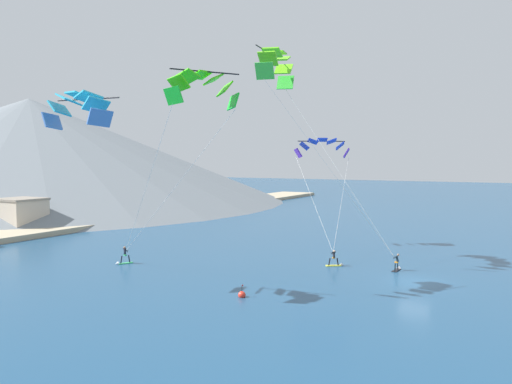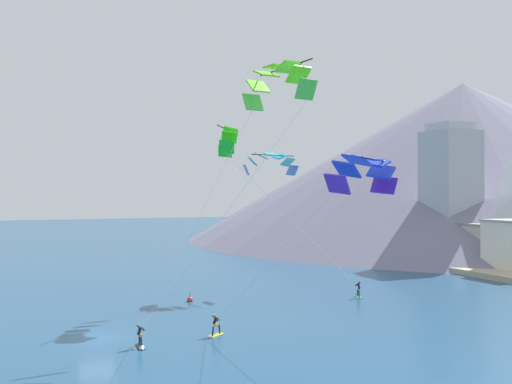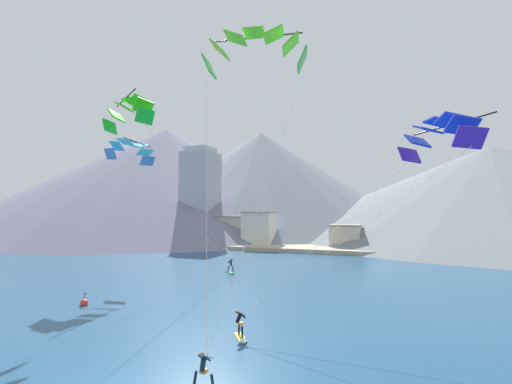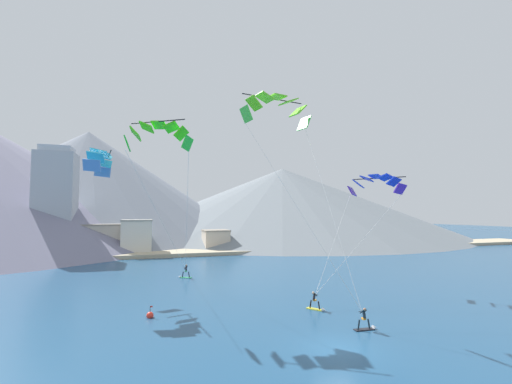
# 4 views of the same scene
# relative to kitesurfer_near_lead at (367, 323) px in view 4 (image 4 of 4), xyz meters

# --- Properties ---
(ground_plane) EXTENTS (400.00, 400.00, 0.00)m
(ground_plane) POSITION_rel_kitesurfer_near_lead_xyz_m (-3.75, -2.29, -0.44)
(ground_plane) COLOR navy
(kitesurfer_near_lead) EXTENTS (1.76, 0.55, 1.65)m
(kitesurfer_near_lead) POSITION_rel_kitesurfer_near_lead_xyz_m (0.00, 0.00, 0.00)
(kitesurfer_near_lead) COLOR black
(kitesurfer_near_lead) RESTS_ON ground
(kitesurfer_near_trail) EXTENTS (1.33, 1.65, 1.63)m
(kitesurfer_near_trail) POSITION_rel_kitesurfer_near_lead_xyz_m (-0.99, 5.49, 0.00)
(kitesurfer_near_trail) COLOR yellow
(kitesurfer_near_trail) RESTS_ON ground
(kitesurfer_mid_center) EXTENTS (1.76, 1.05, 1.73)m
(kitesurfer_mid_center) POSITION_rel_kitesurfer_near_lead_xyz_m (-10.15, 23.72, 0.06)
(kitesurfer_mid_center) COLOR #33B266
(kitesurfer_mid_center) RESTS_ON ground
(parafoil_kite_near_lead) EXTENTS (7.91, 12.54, 19.04)m
(parafoil_kite_near_lead) POSITION_rel_kitesurfer_near_lead_xyz_m (-2.36, 11.15, 18.63)
(parafoil_kite_near_lead) COLOR green
(parafoil_kite_near_trail) EXTENTS (13.12, 8.63, 11.34)m
(parafoil_kite_near_trail) POSITION_rel_kitesurfer_near_lead_xyz_m (9.52, 11.21, 11.16)
(parafoil_kite_near_trail) COLOR #4A20B8
(parafoil_kite_mid_center) EXTENTS (7.01, 13.91, 15.40)m
(parafoil_kite_mid_center) POSITION_rel_kitesurfer_near_lead_xyz_m (-14.00, 11.53, 15.08)
(parafoil_kite_mid_center) COLOR green
(parafoil_kite_distant_high_outer) EXTENTS (2.63, 6.41, 2.64)m
(parafoil_kite_distant_high_outer) POSITION_rel_kitesurfer_near_lead_xyz_m (-19.72, 18.52, 13.45)
(parafoil_kite_distant_high_outer) COLOR #4B7CCA
(race_marker_buoy) EXTENTS (0.56, 0.56, 1.02)m
(race_marker_buoy) POSITION_rel_kitesurfer_near_lead_xyz_m (-14.53, 7.71, -0.28)
(race_marker_buoy) COLOR red
(race_marker_buoy) RESTS_ON ground
(shoreline_strip) EXTENTS (180.00, 10.00, 0.70)m
(shoreline_strip) POSITION_rel_kitesurfer_near_lead_xyz_m (-3.75, 49.30, -0.09)
(shoreline_strip) COLOR tan
(shoreline_strip) RESTS_ON ground
(shore_building_harbour_front) EXTENTS (5.92, 5.97, 6.93)m
(shore_building_harbour_front) POSITION_rel_kitesurfer_near_lead_xyz_m (-16.57, 51.65, 3.04)
(shore_building_harbour_front) COLOR silver
(shore_building_harbour_front) RESTS_ON ground
(shore_building_promenade_mid) EXTENTS (8.82, 4.48, 6.04)m
(shore_building_promenade_mid) POSITION_rel_kitesurfer_near_lead_xyz_m (-23.59, 53.50, 2.59)
(shore_building_promenade_mid) COLOR #B7AD9E
(shore_building_promenade_mid) RESTS_ON ground
(shore_building_quay_east) EXTENTS (5.50, 5.91, 6.93)m
(shore_building_quay_east) POSITION_rel_kitesurfer_near_lead_xyz_m (-36.48, 52.25, 3.04)
(shore_building_quay_east) COLOR beige
(shore_building_quay_east) RESTS_ON ground
(shore_building_quay_west) EXTENTS (5.51, 6.03, 4.58)m
(shore_building_quay_west) POSITION_rel_kitesurfer_near_lead_xyz_m (-0.27, 53.06, 1.86)
(shore_building_quay_west) COLOR beige
(shore_building_quay_west) RESTS_ON ground
(highrise_tower) EXTENTS (7.00, 7.00, 21.27)m
(highrise_tower) POSITION_rel_kitesurfer_near_lead_xyz_m (-31.81, 54.95, 9.99)
(highrise_tower) COLOR #A8ADB7
(highrise_tower) RESTS_ON ground
(mountain_peak_west_ridge) EXTENTS (104.67, 104.67, 34.11)m
(mountain_peak_west_ridge) POSITION_rel_kitesurfer_near_lead_xyz_m (-32.60, 97.46, 16.62)
(mountain_peak_west_ridge) COLOR gray
(mountain_peak_west_ridge) RESTS_ON ground
(mountain_peak_central_summit) EXTENTS (123.06, 123.06, 24.82)m
(mountain_peak_central_summit) POSITION_rel_kitesurfer_near_lead_xyz_m (33.58, 96.72, 11.97)
(mountain_peak_central_summit) COLOR slate
(mountain_peak_central_summit) RESTS_ON ground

